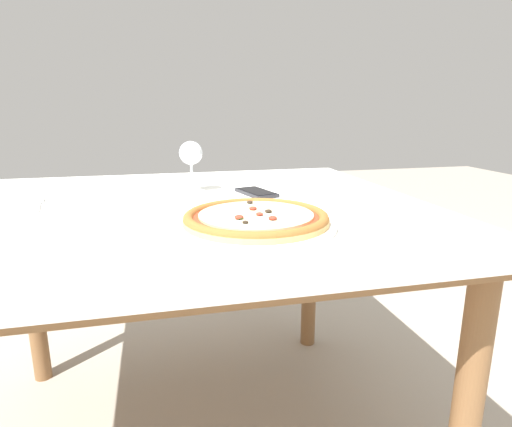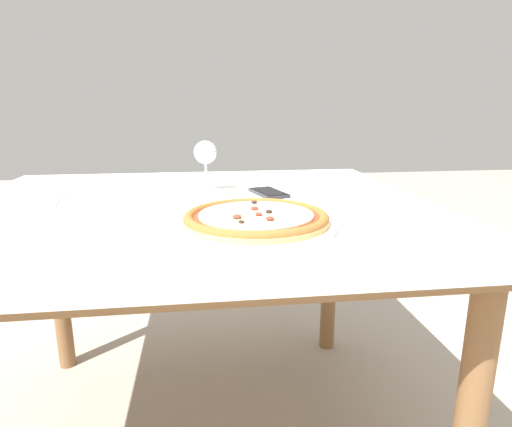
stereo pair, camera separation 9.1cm
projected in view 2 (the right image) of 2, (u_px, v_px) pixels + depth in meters
dining_table at (196, 234)px, 1.14m from camera, size 1.26×1.14×0.73m
pizza_plate at (256, 219)px, 0.91m from camera, size 0.34×0.34×0.04m
fork at (57, 200)px, 1.17m from camera, size 0.05×0.17×0.00m
wine_glass_far_left at (205, 154)px, 1.28m from camera, size 0.07×0.07×0.15m
cell_phone at (269, 193)px, 1.25m from camera, size 0.11×0.16×0.01m
napkin_folded at (326, 197)px, 1.18m from camera, size 0.17×0.14×0.01m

